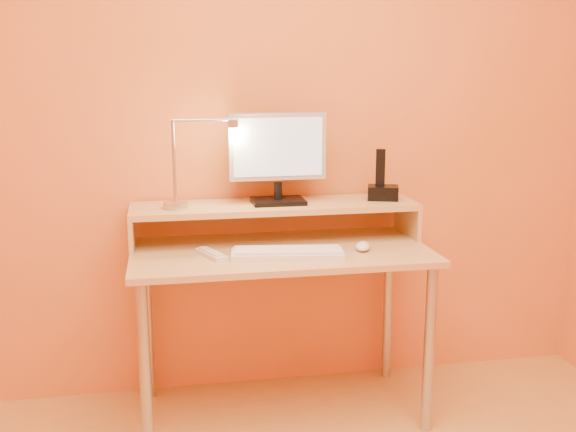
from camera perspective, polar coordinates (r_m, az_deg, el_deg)
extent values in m
cube|color=#F27B49|center=(2.93, -1.72, 8.83)|extent=(3.00, 0.04, 2.50)
cylinder|color=#AFAFB7|center=(2.56, -12.09, -12.89)|extent=(0.04, 0.04, 0.69)
cylinder|color=#AFAFB7|center=(2.75, 11.94, -11.09)|extent=(0.04, 0.04, 0.69)
cylinder|color=#AFAFB7|center=(3.02, -11.88, -8.90)|extent=(0.04, 0.04, 0.69)
cylinder|color=#AFAFB7|center=(3.18, 8.50, -7.67)|extent=(0.04, 0.04, 0.69)
cube|color=tan|center=(2.71, -0.60, -3.10)|extent=(1.20, 0.60, 0.02)
cube|color=tan|center=(2.80, -13.14, -1.23)|extent=(0.02, 0.30, 0.14)
cube|color=tan|center=(2.99, 10.13, -0.27)|extent=(0.02, 0.30, 0.14)
cube|color=tan|center=(2.82, -1.14, 0.83)|extent=(1.20, 0.30, 0.02)
cube|color=black|center=(2.81, -0.85, 1.27)|extent=(0.22, 0.16, 0.02)
cylinder|color=black|center=(2.81, -0.85, 2.15)|extent=(0.04, 0.04, 0.07)
cube|color=#B2B3BC|center=(2.79, -0.90, 5.93)|extent=(0.41, 0.04, 0.28)
cube|color=black|center=(2.81, -0.98, 5.98)|extent=(0.37, 0.02, 0.24)
cube|color=silver|center=(2.77, -0.84, 5.89)|extent=(0.37, 0.01, 0.24)
cylinder|color=#AFAFB7|center=(2.75, -9.56, 0.90)|extent=(0.10, 0.10, 0.02)
cylinder|color=#AFAFB7|center=(2.72, -9.69, 4.57)|extent=(0.01, 0.01, 0.33)
cylinder|color=#AFAFB7|center=(2.71, -7.25, 8.13)|extent=(0.24, 0.01, 0.01)
cylinder|color=#AFAFB7|center=(2.72, -4.69, 7.88)|extent=(0.04, 0.04, 0.03)
cylinder|color=#FFEAC6|center=(2.72, -4.69, 7.55)|extent=(0.03, 0.03, 0.00)
cube|color=black|center=(2.92, 8.10, 1.98)|extent=(0.15, 0.14, 0.06)
cube|color=black|center=(2.90, 7.88, 4.11)|extent=(0.05, 0.04, 0.16)
cube|color=#3773FF|center=(2.89, 9.27, 1.83)|extent=(0.01, 0.00, 0.04)
cube|color=silver|center=(2.60, -0.04, -3.26)|extent=(0.45, 0.20, 0.02)
ellipsoid|color=white|center=(2.70, 6.40, -2.57)|extent=(0.09, 0.12, 0.04)
cube|color=silver|center=(2.61, -6.57, -3.28)|extent=(0.12, 0.18, 0.02)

